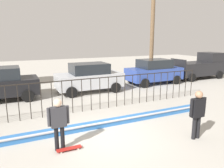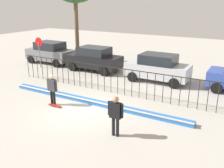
{
  "view_description": "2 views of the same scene",
  "coord_description": "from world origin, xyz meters",
  "px_view_note": "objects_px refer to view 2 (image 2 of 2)",
  "views": [
    {
      "loc": [
        -2.92,
        -6.61,
        3.51
      ],
      "look_at": [
        1.06,
        1.84,
        1.5
      ],
      "focal_mm": 34.43,
      "sensor_mm": 36.0,
      "label": 1
    },
    {
      "loc": [
        7.36,
        -9.76,
        5.36
      ],
      "look_at": [
        1.08,
        1.24,
        1.22
      ],
      "focal_mm": 41.06,
      "sensor_mm": 36.0,
      "label": 2
    }
  ],
  "objects_px": {
    "parked_car_black": "(94,59)",
    "stop_sign": "(39,48)",
    "parked_car_silver": "(158,68)",
    "skateboard": "(55,105)",
    "camera_operator": "(115,112)",
    "parked_car_gray": "(50,52)",
    "skateboarder": "(52,87)"
  },
  "relations": [
    {
      "from": "skateboarder",
      "to": "parked_car_black",
      "type": "bearing_deg",
      "value": 135.35
    },
    {
      "from": "camera_operator",
      "to": "stop_sign",
      "type": "xyz_separation_m",
      "value": [
        -11.04,
        6.92,
        0.57
      ]
    },
    {
      "from": "parked_car_black",
      "to": "stop_sign",
      "type": "relative_size",
      "value": 1.72
    },
    {
      "from": "parked_car_black",
      "to": "stop_sign",
      "type": "xyz_separation_m",
      "value": [
        -4.54,
        -1.34,
        0.64
      ]
    },
    {
      "from": "parked_car_gray",
      "to": "stop_sign",
      "type": "xyz_separation_m",
      "value": [
        0.3,
        -1.58,
        0.64
      ]
    },
    {
      "from": "camera_operator",
      "to": "skateboard",
      "type": "bearing_deg",
      "value": 8.86
    },
    {
      "from": "skateboarder",
      "to": "parked_car_gray",
      "type": "relative_size",
      "value": 0.39
    },
    {
      "from": "camera_operator",
      "to": "parked_car_silver",
      "type": "relative_size",
      "value": 0.41
    },
    {
      "from": "skateboard",
      "to": "parked_car_silver",
      "type": "distance_m",
      "value": 7.7
    },
    {
      "from": "parked_car_gray",
      "to": "parked_car_black",
      "type": "relative_size",
      "value": 1.0
    },
    {
      "from": "skateboarder",
      "to": "skateboard",
      "type": "bearing_deg",
      "value": -4.89
    },
    {
      "from": "parked_car_silver",
      "to": "parked_car_black",
      "type": "bearing_deg",
      "value": -178.52
    },
    {
      "from": "skateboarder",
      "to": "camera_operator",
      "type": "height_order",
      "value": "camera_operator"
    },
    {
      "from": "camera_operator",
      "to": "parked_car_black",
      "type": "distance_m",
      "value": 10.51
    },
    {
      "from": "parked_car_gray",
      "to": "parked_car_silver",
      "type": "distance_m",
      "value": 10.2
    },
    {
      "from": "parked_car_black",
      "to": "stop_sign",
      "type": "distance_m",
      "value": 4.78
    },
    {
      "from": "parked_car_silver",
      "to": "skateboard",
      "type": "bearing_deg",
      "value": -110.59
    },
    {
      "from": "skateboard",
      "to": "stop_sign",
      "type": "height_order",
      "value": "stop_sign"
    },
    {
      "from": "parked_car_gray",
      "to": "parked_car_black",
      "type": "xyz_separation_m",
      "value": [
        4.84,
        -0.24,
        0.0
      ]
    },
    {
      "from": "camera_operator",
      "to": "parked_car_gray",
      "type": "height_order",
      "value": "parked_car_gray"
    },
    {
      "from": "camera_operator",
      "to": "stop_sign",
      "type": "distance_m",
      "value": 13.04
    },
    {
      "from": "skateboarder",
      "to": "stop_sign",
      "type": "bearing_deg",
      "value": 168.62
    },
    {
      "from": "skateboard",
      "to": "parked_car_silver",
      "type": "relative_size",
      "value": 0.19
    },
    {
      "from": "camera_operator",
      "to": "parked_car_black",
      "type": "xyz_separation_m",
      "value": [
        -6.5,
        8.26,
        -0.08
      ]
    },
    {
      "from": "skateboard",
      "to": "parked_car_black",
      "type": "relative_size",
      "value": 0.19
    },
    {
      "from": "skateboarder",
      "to": "camera_operator",
      "type": "xyz_separation_m",
      "value": [
        4.53,
        -1.26,
        0.03
      ]
    },
    {
      "from": "skateboard",
      "to": "stop_sign",
      "type": "relative_size",
      "value": 0.32
    },
    {
      "from": "skateboard",
      "to": "camera_operator",
      "type": "height_order",
      "value": "camera_operator"
    },
    {
      "from": "skateboard",
      "to": "camera_operator",
      "type": "xyz_separation_m",
      "value": [
        4.28,
        -1.09,
        0.99
      ]
    },
    {
      "from": "skateboard",
      "to": "parked_car_gray",
      "type": "relative_size",
      "value": 0.19
    },
    {
      "from": "skateboarder",
      "to": "skateboard",
      "type": "xyz_separation_m",
      "value": [
        0.25,
        -0.17,
        -0.96
      ]
    },
    {
      "from": "skateboard",
      "to": "parked_car_black",
      "type": "bearing_deg",
      "value": 125.94
    }
  ]
}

